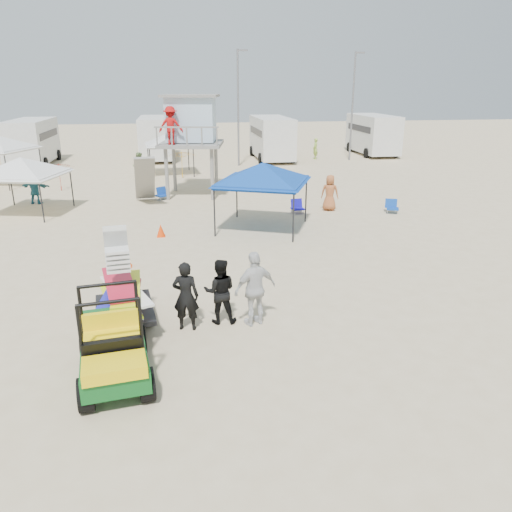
{
  "coord_description": "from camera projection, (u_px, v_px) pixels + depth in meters",
  "views": [
    {
      "loc": [
        -1.5,
        -9.65,
        5.74
      ],
      "look_at": [
        0.5,
        3.0,
        1.3
      ],
      "focal_mm": 35.0,
      "sensor_mm": 36.0,
      "label": 1
    }
  ],
  "objects": [
    {
      "name": "utility_cart",
      "position": [
        111.0,
        341.0,
        9.92
      ],
      "size": [
        1.59,
        2.67,
        1.91
      ],
      "color": "#0C521B",
      "rests_on": "ground"
    },
    {
      "name": "distant_beachgoers",
      "position": [
        172.0,
        175.0,
        28.06
      ],
      "size": [
        19.07,
        17.38,
        1.81
      ],
      "color": "#6C8952",
      "rests_on": "ground"
    },
    {
      "name": "rv_mid_left",
      "position": [
        156.0,
        136.0,
        39.47
      ],
      "size": [
        2.65,
        6.5,
        3.25
      ],
      "color": "silver",
      "rests_on": "ground"
    },
    {
      "name": "cone_far",
      "position": [
        161.0,
        230.0,
        19.68
      ],
      "size": [
        0.34,
        0.34,
        0.5
      ],
      "primitive_type": "cone",
      "color": "#EF3A07",
      "rests_on": "ground"
    },
    {
      "name": "canopy_white_c",
      "position": [
        169.0,
        135.0,
        32.45
      ],
      "size": [
        3.15,
        3.15,
        3.14
      ],
      "color": "black",
      "rests_on": "ground"
    },
    {
      "name": "man_left",
      "position": [
        186.0,
        296.0,
        12.05
      ],
      "size": [
        0.71,
        0.53,
        1.75
      ],
      "primitive_type": "imported",
      "rotation": [
        0.0,
        0.0,
        2.95
      ],
      "color": "black",
      "rests_on": "ground"
    },
    {
      "name": "umbrella_a",
      "position": [
        60.0,
        177.0,
        27.93
      ],
      "size": [
        1.9,
        1.93,
        1.55
      ],
      "primitive_type": "imported",
      "rotation": [
        0.0,
        0.0,
        0.13
      ],
      "color": "red",
      "rests_on": "ground"
    },
    {
      "name": "man_mid",
      "position": [
        220.0,
        291.0,
        12.42
      ],
      "size": [
        0.88,
        0.72,
        1.68
      ],
      "primitive_type": "imported",
      "rotation": [
        0.0,
        0.0,
        3.04
      ],
      "color": "black",
      "rests_on": "ground"
    },
    {
      "name": "ground",
      "position": [
        255.0,
        356.0,
        11.1
      ],
      "size": [
        140.0,
        140.0,
        0.0
      ],
      "primitive_type": "plane",
      "color": "beige",
      "rests_on": "ground"
    },
    {
      "name": "beach_chair_a",
      "position": [
        161.0,
        193.0,
        26.01
      ],
      "size": [
        0.73,
        0.82,
        0.64
      ],
      "color": "#0E3899",
      "rests_on": "ground"
    },
    {
      "name": "light_pole_right",
      "position": [
        352.0,
        107.0,
        38.16
      ],
      "size": [
        0.14,
        0.14,
        8.0
      ],
      "primitive_type": "cylinder",
      "color": "slate",
      "rests_on": "ground"
    },
    {
      "name": "rv_mid_right",
      "position": [
        271.0,
        136.0,
        39.39
      ],
      "size": [
        2.64,
        7.0,
        3.25
      ],
      "color": "silver",
      "rests_on": "ground"
    },
    {
      "name": "rv_far_left",
      "position": [
        32.0,
        140.0,
        36.74
      ],
      "size": [
        2.64,
        6.8,
        3.25
      ],
      "color": "silver",
      "rests_on": "ground"
    },
    {
      "name": "beach_chair_b",
      "position": [
        297.0,
        206.0,
        23.3
      ],
      "size": [
        0.61,
        0.66,
        0.64
      ],
      "color": "#130FA7",
      "rests_on": "ground"
    },
    {
      "name": "cone_near",
      "position": [
        126.0,
        260.0,
        16.41
      ],
      "size": [
        0.34,
        0.34,
        0.5
      ],
      "primitive_type": "cone",
      "color": "#FF4B08",
      "rests_on": "ground"
    },
    {
      "name": "beach_chair_c",
      "position": [
        392.0,
        206.0,
        23.29
      ],
      "size": [
        0.69,
        0.76,
        0.64
      ],
      "color": "#0E3EA0",
      "rests_on": "ground"
    },
    {
      "name": "lifeguard_tower",
      "position": [
        189.0,
        123.0,
        25.95
      ],
      "size": [
        3.67,
        3.67,
        5.09
      ],
      "color": "gray",
      "rests_on": "ground"
    },
    {
      "name": "rv_far_right",
      "position": [
        373.0,
        133.0,
        42.12
      ],
      "size": [
        2.64,
        6.6,
        3.25
      ],
      "color": "silver",
      "rests_on": "ground"
    },
    {
      "name": "man_right",
      "position": [
        255.0,
        289.0,
        12.27
      ],
      "size": [
        1.22,
        0.84,
        1.91
      ],
      "primitive_type": "imported",
      "rotation": [
        0.0,
        0.0,
        3.51
      ],
      "color": "silver",
      "rests_on": "ground"
    },
    {
      "name": "umbrella_b",
      "position": [
        182.0,
        165.0,
        31.78
      ],
      "size": [
        2.2,
        2.23,
        1.7
      ],
      "primitive_type": "imported",
      "rotation": [
        0.0,
        0.0,
        0.21
      ],
      "color": "#ECA815",
      "rests_on": "ground"
    },
    {
      "name": "canopy_blue",
      "position": [
        263.0,
        166.0,
        20.0
      ],
      "size": [
        4.31,
        4.31,
        3.15
      ],
      "color": "black",
      "rests_on": "ground"
    },
    {
      "name": "canopy_white_a",
      "position": [
        20.0,
        160.0,
        22.5
      ],
      "size": [
        3.89,
        3.89,
        3.0
      ],
      "color": "black",
      "rests_on": "ground"
    },
    {
      "name": "light_pole_left",
      "position": [
        238.0,
        109.0,
        35.44
      ],
      "size": [
        0.14,
        0.14,
        8.0
      ],
      "primitive_type": "cylinder",
      "color": "slate",
      "rests_on": "ground"
    },
    {
      "name": "surf_trailer",
      "position": [
        122.0,
        293.0,
        12.09
      ],
      "size": [
        1.62,
        2.6,
        2.29
      ],
      "color": "black",
      "rests_on": "ground"
    }
  ]
}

